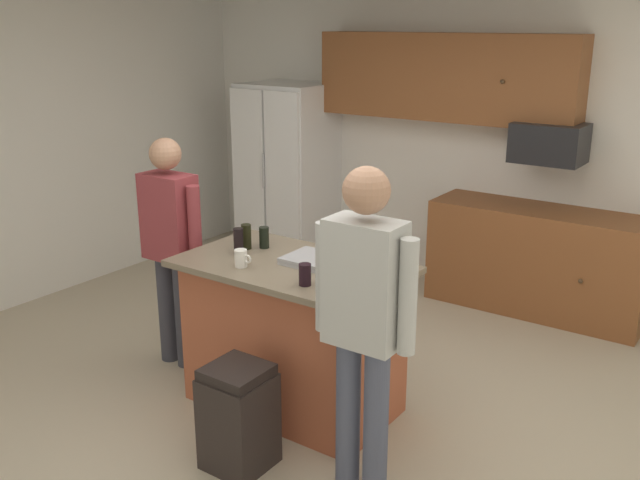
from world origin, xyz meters
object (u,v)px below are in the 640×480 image
at_px(person_elder_center, 364,312).
at_px(glass_stout_tall, 305,275).
at_px(trash_bin, 239,417).
at_px(person_guest_right, 171,238).
at_px(tumbler_amber, 264,238).
at_px(mug_ceramic_white, 241,258).
at_px(microwave_over_range, 549,143).
at_px(kitchen_island, 293,335).
at_px(glass_pilsner, 246,237).
at_px(serving_tray, 321,261).
at_px(glass_short_whisky, 238,241).
at_px(glass_dark_ale, 358,265).
at_px(refrigerator, 287,173).

height_order(person_elder_center, glass_stout_tall, person_elder_center).
bearing_deg(trash_bin, person_guest_right, 150.01).
relative_size(person_guest_right, tumbler_amber, 11.78).
bearing_deg(mug_ceramic_white, microwave_over_range, 70.51).
bearing_deg(kitchen_island, person_guest_right, -179.81).
relative_size(glass_pilsner, serving_tray, 0.37).
relative_size(person_elder_center, glass_short_whisky, 10.43).
height_order(glass_pilsner, glass_short_whisky, glass_short_whisky).
distance_m(glass_short_whisky, serving_tray, 0.57).
relative_size(microwave_over_range, tumbler_amber, 3.99).
xyz_separation_m(person_elder_center, glass_stout_tall, (-0.53, 0.24, 0.02)).
relative_size(glass_dark_ale, serving_tray, 0.29).
xyz_separation_m(microwave_over_range, serving_tray, (-0.59, -2.41, -0.45)).
xyz_separation_m(tumbler_amber, glass_short_whisky, (-0.06, -0.19, 0.01)).
height_order(glass_short_whisky, mug_ceramic_white, glass_short_whisky).
bearing_deg(serving_tray, person_guest_right, -176.02).
relative_size(tumbler_amber, glass_stout_tall, 1.11).
distance_m(person_elder_center, mug_ceramic_white, 1.07).
xyz_separation_m(glass_dark_ale, glass_pilsner, (-0.86, 0.01, 0.02)).
height_order(glass_pilsner, mug_ceramic_white, glass_pilsner).
distance_m(microwave_over_range, glass_stout_tall, 2.81).
xyz_separation_m(kitchen_island, serving_tray, (0.16, 0.08, 0.50)).
relative_size(microwave_over_range, glass_dark_ale, 4.45).
bearing_deg(microwave_over_range, person_elder_center, -88.64).
distance_m(kitchen_island, person_elder_center, 1.09).
distance_m(glass_pilsner, trash_bin, 1.22).
bearing_deg(tumbler_amber, glass_short_whisky, -106.63).
bearing_deg(mug_ceramic_white, tumbler_amber, 108.43).
distance_m(refrigerator, person_guest_right, 2.51).
bearing_deg(tumbler_amber, person_guest_right, -168.33).
distance_m(kitchen_island, glass_dark_ale, 0.70).
distance_m(tumbler_amber, glass_short_whisky, 0.20).
bearing_deg(glass_pilsner, microwave_over_range, 64.30).
xyz_separation_m(tumbler_amber, glass_dark_ale, (0.78, -0.09, -0.01)).
bearing_deg(kitchen_island, glass_stout_tall, -41.92).
bearing_deg(person_elder_center, kitchen_island, -0.00).
distance_m(refrigerator, person_elder_center, 3.92).
bearing_deg(glass_dark_ale, glass_pilsner, 179.43).
height_order(glass_pilsner, serving_tray, glass_pilsner).
xyz_separation_m(person_elder_center, serving_tray, (-0.66, 0.57, -0.03)).
distance_m(person_guest_right, glass_short_whisky, 0.67).
distance_m(glass_dark_ale, glass_short_whisky, 0.84).
height_order(mug_ceramic_white, trash_bin, mug_ceramic_white).
bearing_deg(glass_dark_ale, refrigerator, 134.73).
bearing_deg(serving_tray, microwave_over_range, 76.28).
bearing_deg(kitchen_island, serving_tray, 27.18).
xyz_separation_m(kitchen_island, glass_short_whisky, (-0.39, -0.04, 0.57)).
bearing_deg(glass_short_whisky, glass_stout_tall, -17.32).
height_order(kitchen_island, person_guest_right, person_guest_right).
distance_m(kitchen_island, glass_short_whisky, 0.69).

